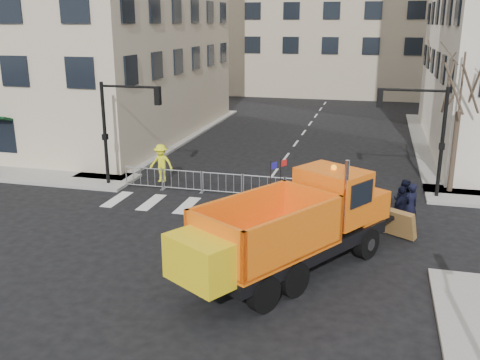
% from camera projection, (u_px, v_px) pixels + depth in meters
% --- Properties ---
extents(ground, '(120.00, 120.00, 0.00)m').
position_uv_depth(ground, '(211.00, 261.00, 19.22)').
color(ground, black).
rests_on(ground, ground).
extents(sidewalk_back, '(64.00, 5.00, 0.15)m').
position_uv_depth(sidewalk_back, '(261.00, 190.00, 27.09)').
color(sidewalk_back, gray).
rests_on(sidewalk_back, ground).
extents(traffic_light_left, '(0.18, 0.18, 5.40)m').
position_uv_depth(traffic_light_left, '(105.00, 135.00, 27.33)').
color(traffic_light_left, black).
rests_on(traffic_light_left, ground).
extents(traffic_light_right, '(0.18, 0.18, 5.40)m').
position_uv_depth(traffic_light_right, '(442.00, 144.00, 25.23)').
color(traffic_light_right, black).
rests_on(traffic_light_right, ground).
extents(crowd_barriers, '(12.60, 0.60, 1.10)m').
position_uv_depth(crowd_barriers, '(243.00, 185.00, 26.30)').
color(crowd_barriers, '#9EA0A5').
rests_on(crowd_barriers, ground).
extents(street_tree, '(3.00, 3.00, 7.50)m').
position_uv_depth(street_tree, '(458.00, 119.00, 25.69)').
color(street_tree, '#382B21').
rests_on(street_tree, ground).
extents(plow_truck, '(7.61, 10.05, 3.94)m').
position_uv_depth(plow_truck, '(292.00, 225.00, 17.78)').
color(plow_truck, black).
rests_on(plow_truck, ground).
extents(cop_a, '(0.87, 0.80, 1.99)m').
position_uv_depth(cop_a, '(410.00, 207.00, 21.88)').
color(cop_a, black).
rests_on(cop_a, ground).
extents(cop_b, '(1.14, 1.04, 1.91)m').
position_uv_depth(cop_b, '(403.00, 201.00, 22.68)').
color(cop_b, black).
rests_on(cop_b, ground).
extents(cop_c, '(1.06, 1.23, 1.98)m').
position_uv_depth(cop_c, '(401.00, 210.00, 21.53)').
color(cop_c, black).
rests_on(cop_c, ground).
extents(worker, '(1.33, 0.80, 2.01)m').
position_uv_depth(worker, '(161.00, 163.00, 27.95)').
color(worker, '#F6F81D').
rests_on(worker, sidewalk_back).
extents(newspaper_box, '(0.50, 0.45, 1.10)m').
position_uv_depth(newspaper_box, '(355.00, 184.00, 25.95)').
color(newspaper_box, maroon).
rests_on(newspaper_box, sidewalk_back).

